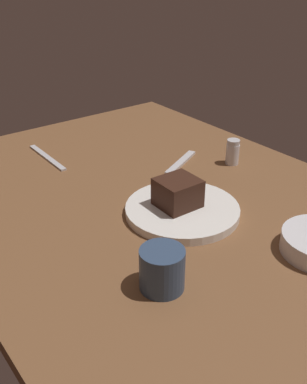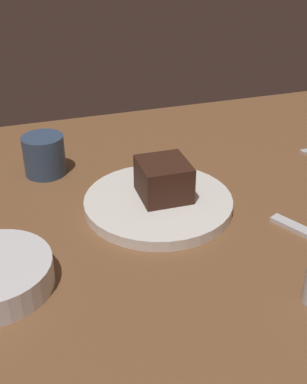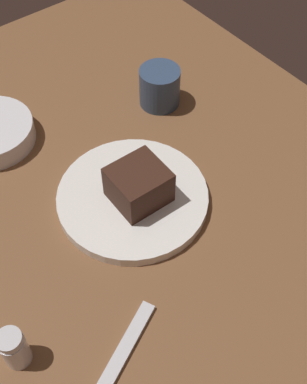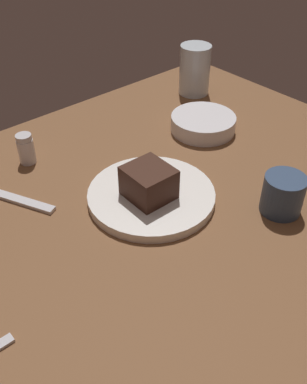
# 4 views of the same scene
# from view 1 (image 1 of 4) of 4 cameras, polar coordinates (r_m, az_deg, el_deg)

# --- Properties ---
(dining_table) EXTENTS (1.20, 0.84, 0.03)m
(dining_table) POSITION_cam_1_polar(r_m,az_deg,el_deg) (0.97, 1.40, -2.34)
(dining_table) COLOR brown
(dining_table) RESTS_ON ground
(dessert_plate) EXTENTS (0.23, 0.23, 0.02)m
(dessert_plate) POSITION_cam_1_polar(r_m,az_deg,el_deg) (0.93, 3.66, -2.29)
(dessert_plate) COLOR white
(dessert_plate) RESTS_ON dining_table
(chocolate_cake_slice) EXTENTS (0.08, 0.08, 0.06)m
(chocolate_cake_slice) POSITION_cam_1_polar(r_m,az_deg,el_deg) (0.91, 2.94, -0.14)
(chocolate_cake_slice) COLOR #381E14
(chocolate_cake_slice) RESTS_ON dessert_plate
(salt_shaker) EXTENTS (0.03, 0.03, 0.06)m
(salt_shaker) POSITION_cam_1_polar(r_m,az_deg,el_deg) (1.15, 9.97, 5.00)
(salt_shaker) COLOR silver
(salt_shaker) RESTS_ON dining_table
(coffee_cup) EXTENTS (0.07, 0.07, 0.07)m
(coffee_cup) POSITION_cam_1_polar(r_m,az_deg,el_deg) (0.72, 1.09, -9.74)
(coffee_cup) COLOR #334766
(coffee_cup) RESTS_ON dining_table
(dessert_spoon) EXTENTS (0.08, 0.14, 0.01)m
(dessert_spoon) POSITION_cam_1_polar(r_m,az_deg,el_deg) (1.15, 3.45, 3.73)
(dessert_spoon) COLOR silver
(dessert_spoon) RESTS_ON dining_table
(butter_knife) EXTENTS (0.19, 0.02, 0.01)m
(butter_knife) POSITION_cam_1_polar(r_m,az_deg,el_deg) (1.21, -13.30, 4.28)
(butter_knife) COLOR silver
(butter_knife) RESTS_ON dining_table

